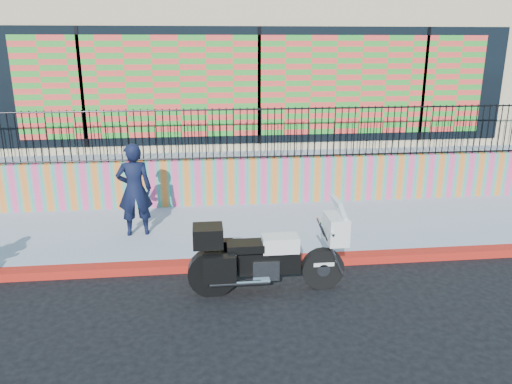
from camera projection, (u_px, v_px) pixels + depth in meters
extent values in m
plane|color=black|center=(286.00, 265.00, 9.06)|extent=(90.00, 90.00, 0.00)
cube|color=#AC0C18|center=(286.00, 261.00, 9.04)|extent=(16.00, 0.30, 0.15)
cube|color=#98A3B7|center=(273.00, 229.00, 10.61)|extent=(16.00, 3.00, 0.15)
cube|color=#ED3E7F|center=(263.00, 181.00, 11.95)|extent=(16.00, 0.20, 1.10)
cube|color=#98A3B7|center=(244.00, 143.00, 16.82)|extent=(16.00, 10.00, 1.25)
cube|color=tan|center=(244.00, 63.00, 15.88)|extent=(14.00, 8.00, 4.00)
cube|color=black|center=(259.00, 86.00, 12.17)|extent=(12.60, 0.04, 2.80)
cube|color=#FA4037|center=(259.00, 86.00, 12.14)|extent=(11.48, 0.02, 2.40)
cylinder|color=black|center=(323.00, 269.00, 8.12)|extent=(0.70, 0.15, 0.70)
cylinder|color=black|center=(212.00, 274.00, 7.93)|extent=(0.70, 0.15, 0.70)
cube|color=black|center=(268.00, 261.00, 7.97)|extent=(1.00, 0.30, 0.36)
cube|color=silver|center=(265.00, 267.00, 7.99)|extent=(0.42, 0.36, 0.32)
cube|color=silver|center=(280.00, 243.00, 7.91)|extent=(0.58, 0.34, 0.25)
cube|color=black|center=(245.00, 246.00, 7.85)|extent=(0.58, 0.36, 0.13)
cube|color=silver|center=(336.00, 229.00, 7.94)|extent=(0.32, 0.55, 0.44)
cube|color=silver|center=(339.00, 209.00, 7.85)|extent=(0.19, 0.48, 0.36)
cube|color=black|center=(208.00, 236.00, 7.73)|extent=(0.46, 0.44, 0.32)
cube|color=black|center=(220.00, 269.00, 7.57)|extent=(0.51, 0.19, 0.42)
cube|color=black|center=(218.00, 252.00, 8.17)|extent=(0.51, 0.19, 0.42)
cube|color=silver|center=(323.00, 263.00, 8.09)|extent=(0.34, 0.17, 0.06)
imported|color=black|center=(134.00, 190.00, 9.86)|extent=(0.74, 0.53, 1.87)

